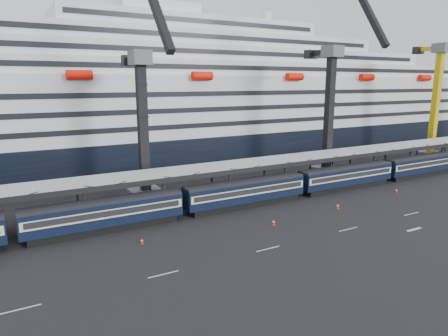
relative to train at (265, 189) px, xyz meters
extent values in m
plane|color=black|center=(4.65, -10.00, -2.20)|extent=(260.00, 260.00, 0.00)
cube|color=beige|center=(-33.35, -14.00, -2.19)|extent=(3.00, 0.15, 0.02)
cube|color=beige|center=(-21.35, -14.00, -2.19)|extent=(3.00, 0.15, 0.02)
cube|color=beige|center=(-9.35, -14.00, -2.19)|extent=(3.00, 0.15, 0.02)
cube|color=beige|center=(2.65, -14.00, -2.19)|extent=(3.00, 0.15, 0.02)
cube|color=beige|center=(14.65, -14.00, -2.19)|extent=(3.00, 0.15, 0.02)
cube|color=beige|center=(9.65, -18.00, -2.19)|extent=(2.50, 0.40, 0.02)
cube|color=black|center=(-23.35, 0.00, -1.75)|extent=(17.48, 2.40, 0.90)
cube|color=black|center=(-23.35, 0.00, 0.05)|extent=(19.00, 2.80, 2.70)
cube|color=beige|center=(-23.35, 0.00, 0.35)|extent=(18.62, 2.92, 1.05)
cube|color=black|center=(-23.35, 0.00, 0.40)|extent=(17.86, 2.98, 0.70)
cube|color=black|center=(-23.35, 0.00, 1.55)|extent=(19.00, 2.50, 0.35)
cube|color=black|center=(-3.35, 0.00, -1.75)|extent=(17.48, 2.40, 0.90)
cube|color=black|center=(-3.35, 0.00, 0.05)|extent=(19.00, 2.80, 2.70)
cube|color=beige|center=(-3.35, 0.00, 0.35)|extent=(18.62, 2.92, 1.05)
cube|color=black|center=(-3.35, 0.00, 0.40)|extent=(17.86, 2.98, 0.70)
cube|color=black|center=(-3.35, 0.00, 1.55)|extent=(19.00, 2.50, 0.35)
cube|color=black|center=(16.65, 0.00, -1.75)|extent=(17.48, 2.40, 0.90)
cube|color=black|center=(16.65, 0.00, 0.05)|extent=(19.00, 2.80, 2.70)
cube|color=beige|center=(16.65, 0.00, 0.35)|extent=(18.62, 2.92, 1.05)
cube|color=black|center=(16.65, 0.00, 0.40)|extent=(17.86, 2.98, 0.70)
cube|color=black|center=(16.65, 0.00, 1.55)|extent=(19.00, 2.50, 0.35)
cube|color=black|center=(36.65, 0.00, -1.75)|extent=(17.48, 2.40, 0.90)
cube|color=black|center=(36.65, 0.00, 0.05)|extent=(19.00, 2.80, 2.70)
cube|color=beige|center=(36.65, 0.00, 0.35)|extent=(18.62, 2.92, 1.05)
cube|color=black|center=(36.65, 0.00, 0.40)|extent=(17.86, 2.98, 0.70)
cube|color=black|center=(36.65, 0.00, 1.55)|extent=(19.00, 2.50, 0.35)
cube|color=#919398|center=(4.65, 4.00, 3.20)|extent=(130.00, 6.00, 0.25)
cube|color=black|center=(4.65, 1.00, 2.90)|extent=(130.00, 0.25, 0.70)
cube|color=black|center=(4.65, 7.00, 2.90)|extent=(130.00, 0.25, 0.70)
cube|color=black|center=(-25.35, 1.20, 0.50)|extent=(0.25, 0.25, 5.40)
cube|color=black|center=(-25.35, 6.80, 0.50)|extent=(0.25, 0.25, 5.40)
cube|color=black|center=(-15.35, 1.20, 0.50)|extent=(0.25, 0.25, 5.40)
cube|color=black|center=(-15.35, 6.80, 0.50)|extent=(0.25, 0.25, 5.40)
cube|color=black|center=(-5.35, 1.20, 0.50)|extent=(0.25, 0.25, 5.40)
cube|color=black|center=(-5.35, 6.80, 0.50)|extent=(0.25, 0.25, 5.40)
cube|color=black|center=(4.65, 1.20, 0.50)|extent=(0.25, 0.25, 5.40)
cube|color=black|center=(4.65, 6.80, 0.50)|extent=(0.25, 0.25, 5.40)
cube|color=black|center=(14.65, 1.20, 0.50)|extent=(0.25, 0.25, 5.40)
cube|color=black|center=(14.65, 6.80, 0.50)|extent=(0.25, 0.25, 5.40)
cube|color=black|center=(24.65, 1.20, 0.50)|extent=(0.25, 0.25, 5.40)
cube|color=black|center=(24.65, 6.80, 0.50)|extent=(0.25, 0.25, 5.40)
cube|color=black|center=(34.65, 1.20, 0.50)|extent=(0.25, 0.25, 5.40)
cube|color=black|center=(34.65, 6.80, 0.50)|extent=(0.25, 0.25, 5.40)
cube|color=black|center=(44.65, 1.20, 0.50)|extent=(0.25, 0.25, 5.40)
cube|color=black|center=(44.65, 6.80, 0.50)|extent=(0.25, 0.25, 5.40)
cube|color=black|center=(54.65, 6.80, 0.50)|extent=(0.25, 0.25, 5.40)
cube|color=black|center=(4.65, 36.00, 1.30)|extent=(200.00, 28.00, 7.00)
cube|color=silver|center=(4.65, 36.00, 10.80)|extent=(190.00, 26.88, 12.00)
cube|color=silver|center=(4.65, 36.00, 18.30)|extent=(160.00, 24.64, 3.00)
cube|color=black|center=(4.65, 23.63, 18.30)|extent=(153.60, 0.12, 0.90)
cube|color=silver|center=(4.65, 36.00, 21.30)|extent=(124.00, 21.84, 3.00)
cube|color=black|center=(4.65, 25.03, 21.30)|extent=(119.04, 0.12, 0.90)
cube|color=silver|center=(4.65, 36.00, 24.30)|extent=(90.00, 19.04, 3.00)
cube|color=black|center=(4.65, 26.43, 24.30)|extent=(86.40, 0.12, 0.90)
cube|color=silver|center=(4.65, 36.00, 27.30)|extent=(56.00, 16.24, 3.00)
cube|color=black|center=(4.65, 27.83, 27.30)|extent=(53.76, 0.12, 0.90)
cube|color=silver|center=(-3.35, 36.00, 29.80)|extent=(16.00, 12.00, 2.50)
cylinder|color=silver|center=(24.65, 36.00, 30.30)|extent=(2.80, 2.80, 3.00)
cylinder|color=#FB1607|center=(-21.35, 21.96, 16.60)|extent=(4.00, 1.60, 1.60)
cylinder|color=#FB1607|center=(0.65, 21.96, 16.60)|extent=(4.00, 1.60, 1.60)
cylinder|color=#FB1607|center=(22.65, 21.96, 16.60)|extent=(4.00, 1.60, 1.60)
cylinder|color=#FB1607|center=(44.65, 21.96, 16.60)|extent=(4.00, 1.60, 1.60)
cylinder|color=#FB1607|center=(66.65, 21.96, 16.60)|extent=(4.00, 1.60, 1.60)
cube|color=#46494E|center=(-15.35, 9.00, -1.20)|extent=(4.50, 4.50, 2.00)
cube|color=black|center=(-15.35, 9.00, 8.80)|extent=(1.30, 1.30, 18.00)
cube|color=#46494E|center=(-15.35, 9.00, 18.80)|extent=(2.60, 3.20, 2.00)
cube|color=black|center=(-15.35, 11.52, 18.80)|extent=(0.90, 5.04, 0.90)
cube|color=black|center=(-15.35, 14.04, 18.60)|extent=(2.20, 1.60, 1.60)
cube|color=#46494E|center=(19.65, 8.00, -1.20)|extent=(4.50, 4.50, 2.00)
cube|color=black|center=(19.65, 8.00, 9.80)|extent=(1.30, 1.30, 20.00)
cube|color=#46494E|center=(19.65, 8.00, 20.80)|extent=(2.60, 3.20, 2.00)
cube|color=black|center=(19.65, 10.80, 20.80)|extent=(0.90, 5.60, 0.90)
cube|color=black|center=(19.65, 13.60, 20.60)|extent=(2.20, 1.60, 1.60)
cube|color=#46494E|center=(52.65, 9.00, -1.20)|extent=(4.50, 4.50, 2.00)
cube|color=#C4A10B|center=(52.65, 9.00, 10.80)|extent=(1.30, 1.30, 22.00)
cube|color=#46494E|center=(52.65, 9.00, 22.80)|extent=(2.60, 3.20, 2.00)
cube|color=#C4A10B|center=(52.65, 11.80, 22.80)|extent=(0.90, 5.60, 0.90)
cube|color=black|center=(52.65, 14.60, 22.60)|extent=(2.20, 1.60, 1.60)
cube|color=#FB1607|center=(-20.82, -5.97, -2.18)|extent=(0.37, 0.37, 0.04)
cone|color=#FB1607|center=(-20.82, -5.97, -1.81)|extent=(0.31, 0.31, 0.70)
cylinder|color=white|center=(-20.82, -5.97, -1.81)|extent=(0.26, 0.26, 0.12)
cube|color=#FB1607|center=(-4.48, -8.35, -2.18)|extent=(0.43, 0.43, 0.05)
cone|color=#FB1607|center=(-4.48, -8.35, -1.75)|extent=(0.36, 0.36, 0.81)
cylinder|color=white|center=(-4.48, -8.35, -1.75)|extent=(0.31, 0.31, 0.14)
cube|color=#FB1607|center=(7.51, -7.34, -2.18)|extent=(0.43, 0.43, 0.05)
cone|color=#FB1607|center=(7.51, -7.34, -1.75)|extent=(0.36, 0.36, 0.81)
cylinder|color=white|center=(7.51, -7.34, -1.75)|extent=(0.31, 0.31, 0.14)
cube|color=#FB1607|center=(22.22, -5.69, -2.18)|extent=(0.35, 0.35, 0.04)
cone|color=#FB1607|center=(22.22, -5.69, -1.84)|extent=(0.29, 0.29, 0.66)
cylinder|color=white|center=(22.22, -5.69, -1.84)|extent=(0.25, 0.25, 0.11)
camera|label=1|loc=(-33.24, -46.84, 15.44)|focal=32.00mm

